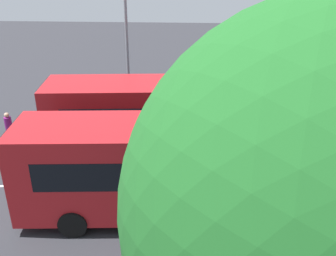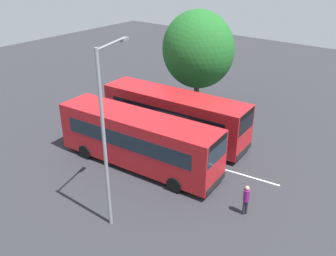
# 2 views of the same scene
# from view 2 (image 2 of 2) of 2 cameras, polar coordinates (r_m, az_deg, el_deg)

# --- Properties ---
(ground_plane) EXTENTS (72.16, 72.16, 0.00)m
(ground_plane) POSITION_cam_2_polar(r_m,az_deg,el_deg) (24.16, -0.37, -3.77)
(ground_plane) COLOR #2B2B30
(bus_far_left) EXTENTS (10.64, 3.30, 3.30)m
(bus_far_left) POSITION_cam_2_polar(r_m,az_deg,el_deg) (21.95, -4.62, -1.73)
(bus_far_left) COLOR #AD191E
(bus_far_left) RESTS_ON ground
(bus_center_left) EXTENTS (10.62, 3.17, 3.30)m
(bus_center_left) POSITION_cam_2_polar(r_m,az_deg,el_deg) (25.15, 1.03, 2.07)
(bus_center_left) COLOR #AD191E
(bus_center_left) RESTS_ON ground
(pedestrian) EXTENTS (0.44, 0.44, 1.67)m
(pedestrian) POSITION_cam_2_polar(r_m,az_deg,el_deg) (18.75, 12.07, -10.57)
(pedestrian) COLOR #232833
(pedestrian) RESTS_ON ground
(street_lamp) EXTENTS (0.97, 2.67, 8.58)m
(street_lamp) POSITION_cam_2_polar(r_m,az_deg,el_deg) (16.12, -9.57, -0.30)
(street_lamp) COLOR gray
(street_lamp) RESTS_ON ground
(depot_tree) EXTENTS (5.98, 5.38, 7.92)m
(depot_tree) POSITION_cam_2_polar(r_m,az_deg,el_deg) (30.23, 4.68, 12.05)
(depot_tree) COLOR #4C3823
(depot_tree) RESTS_ON ground
(lane_stripe_outer_left) EXTENTS (14.95, 2.00, 0.01)m
(lane_stripe_outer_left) POSITION_cam_2_polar(r_m,az_deg,el_deg) (24.16, -0.37, -3.76)
(lane_stripe_outer_left) COLOR silver
(lane_stripe_outer_left) RESTS_ON ground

